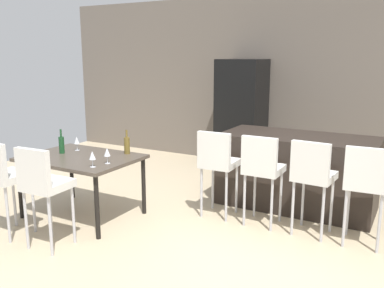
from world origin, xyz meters
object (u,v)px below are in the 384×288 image
(dining_chair_far, at_px, (43,182))
(wine_glass_left, at_px, (77,141))
(bar_chair_far, at_px, (366,180))
(wine_bottle_end, at_px, (127,145))
(dining_table, at_px, (81,162))
(bar_chair_middle, at_px, (262,166))
(bar_chair_right, at_px, (313,173))
(dining_chair_near, at_px, (3,174))
(wine_glass_middle, at_px, (107,152))
(bar_chair_left, at_px, (217,160))
(wine_bottle_inner, at_px, (62,144))
(kitchen_island, at_px, (297,171))
(wine_glass_right, at_px, (92,156))
(refrigerator, at_px, (241,115))

(dining_chair_far, bearing_deg, wine_glass_left, 118.19)
(bar_chair_far, xyz_separation_m, wine_bottle_end, (-2.65, -0.39, 0.15))
(dining_table, height_order, dining_chair_far, dining_chair_far)
(bar_chair_middle, bearing_deg, bar_chair_far, 0.01)
(bar_chair_right, relative_size, bar_chair_far, 1.00)
(dining_chair_near, xyz_separation_m, wine_glass_middle, (0.79, 0.74, 0.17))
(bar_chair_left, relative_size, wine_bottle_inner, 3.54)
(dining_chair_near, distance_m, wine_glass_left, 1.06)
(bar_chair_middle, height_order, bar_chair_right, same)
(bar_chair_right, height_order, dining_chair_far, same)
(bar_chair_left, bearing_deg, bar_chair_far, 0.00)
(kitchen_island, bearing_deg, wine_glass_left, -150.13)
(bar_chair_right, height_order, wine_glass_right, bar_chair_right)
(kitchen_island, xyz_separation_m, refrigerator, (-1.35, 1.38, 0.46))
(dining_table, height_order, dining_chair_near, dining_chair_near)
(bar_chair_left, xyz_separation_m, wine_bottle_inner, (-1.73, -0.76, 0.15))
(kitchen_island, bearing_deg, bar_chair_right, -65.26)
(bar_chair_far, relative_size, dining_table, 0.80)
(dining_table, relative_size, wine_glass_middle, 7.55)
(dining_table, relative_size, wine_glass_left, 7.55)
(wine_bottle_inner, bearing_deg, dining_chair_far, -54.08)
(dining_chair_far, xyz_separation_m, wine_bottle_end, (0.09, 1.21, 0.15))
(dining_chair_far, xyz_separation_m, refrigerator, (0.50, 3.81, 0.22))
(wine_bottle_end, height_order, wine_glass_right, wine_bottle_end)
(refrigerator, bearing_deg, wine_glass_right, -95.93)
(wine_glass_middle, relative_size, refrigerator, 0.09)
(wine_glass_left, bearing_deg, refrigerator, 69.02)
(kitchen_island, relative_size, dining_chair_far, 1.82)
(dining_chair_far, distance_m, wine_bottle_end, 1.23)
(bar_chair_right, height_order, refrigerator, refrigerator)
(dining_table, height_order, refrigerator, refrigerator)
(bar_chair_middle, distance_m, dining_chair_near, 2.78)
(refrigerator, bearing_deg, bar_chair_left, -74.19)
(bar_chair_right, bearing_deg, dining_chair_near, -150.41)
(wine_bottle_end, bearing_deg, dining_table, -136.33)
(wine_bottle_end, relative_size, refrigerator, 0.16)
(bar_chair_middle, distance_m, dining_table, 2.11)
(kitchen_island, height_order, bar_chair_far, bar_chair_far)
(kitchen_island, bearing_deg, dining_table, -143.36)
(wine_glass_middle, bearing_deg, wine_bottle_inner, 172.51)
(bar_chair_right, bearing_deg, wine_glass_left, -168.78)
(refrigerator, bearing_deg, kitchen_island, -45.55)
(dining_table, height_order, wine_glass_right, wine_glass_right)
(wine_bottle_inner, relative_size, wine_glass_left, 1.70)
(kitchen_island, distance_m, wine_bottle_end, 2.17)
(bar_chair_left, xyz_separation_m, dining_chair_near, (-1.72, -1.60, 0.00))
(bar_chair_right, height_order, dining_table, bar_chair_right)
(dining_chair_far, bearing_deg, wine_glass_right, 73.90)
(kitchen_island, xyz_separation_m, wine_bottle_end, (-1.75, -1.22, 0.39))
(wine_bottle_inner, height_order, refrigerator, refrigerator)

